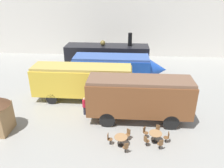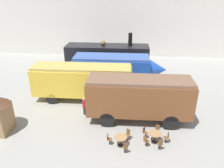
# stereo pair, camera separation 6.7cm
# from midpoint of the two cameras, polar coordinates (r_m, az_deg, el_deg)

# --- Properties ---
(ground_plane) EXTENTS (80.00, 80.00, 0.00)m
(ground_plane) POSITION_cam_midpoint_polar(r_m,az_deg,el_deg) (20.29, -0.29, -5.28)
(ground_plane) COLOR gray
(backdrop_wall) EXTENTS (44.00, 0.15, 9.00)m
(backdrop_wall) POSITION_cam_midpoint_polar(r_m,az_deg,el_deg) (33.73, 1.89, 14.85)
(backdrop_wall) COLOR silver
(backdrop_wall) RESTS_ON ground_plane
(steam_locomotive) EXTENTS (10.17, 2.71, 4.91)m
(steam_locomotive) POSITION_cam_midpoint_polar(r_m,az_deg,el_deg) (27.47, -1.15, 7.39)
(steam_locomotive) COLOR black
(steam_locomotive) RESTS_ON ground_plane
(streamlined_locomotive) EXTENTS (10.03, 2.79, 3.15)m
(streamlined_locomotive) POSITION_cam_midpoint_polar(r_m,az_deg,el_deg) (23.90, 1.54, 4.27)
(streamlined_locomotive) COLOR blue
(streamlined_locomotive) RESTS_ON ground_plane
(passenger_coach_vintage) EXTENTS (9.11, 2.41, 3.39)m
(passenger_coach_vintage) POSITION_cam_midpoint_polar(r_m,az_deg,el_deg) (20.47, -7.66, 1.04)
(passenger_coach_vintage) COLOR gold
(passenger_coach_vintage) RESTS_ON ground_plane
(passenger_coach_wooden) EXTENTS (8.05, 2.43, 3.66)m
(passenger_coach_wooden) POSITION_cam_midpoint_polar(r_m,az_deg,el_deg) (17.08, 7.20, -3.13)
(passenger_coach_wooden) COLOR brown
(passenger_coach_wooden) RESTS_ON ground_plane
(cafe_table_near) EXTENTS (0.89, 0.89, 0.73)m
(cafe_table_near) POSITION_cam_midpoint_polar(r_m,az_deg,el_deg) (15.19, 2.38, -14.10)
(cafe_table_near) COLOR black
(cafe_table_near) RESTS_ON ground_plane
(cafe_table_mid) EXTENTS (0.89, 0.89, 0.78)m
(cafe_table_mid) POSITION_cam_midpoint_polar(r_m,az_deg,el_deg) (15.72, 11.30, -12.94)
(cafe_table_mid) COLOR black
(cafe_table_mid) RESTS_ON ground_plane
(cafe_chair_0) EXTENTS (0.40, 0.40, 0.87)m
(cafe_chair_0) POSITION_cam_midpoint_polar(r_m,az_deg,el_deg) (15.76, 4.22, -12.85)
(cafe_chair_0) COLOR black
(cafe_chair_0) RESTS_ON ground_plane
(cafe_chair_1) EXTENTS (0.37, 0.36, 0.87)m
(cafe_chair_1) POSITION_cam_midpoint_polar(r_m,az_deg,el_deg) (15.33, -0.74, -14.01)
(cafe_chair_1) COLOR black
(cafe_chair_1) RESTS_ON ground_plane
(cafe_chair_2) EXTENTS (0.38, 0.40, 0.87)m
(cafe_chair_2) POSITION_cam_midpoint_polar(r_m,az_deg,el_deg) (14.66, 3.66, -16.15)
(cafe_chair_2) COLOR black
(cafe_chair_2) RESTS_ON ground_plane
(cafe_chair_3) EXTENTS (0.40, 0.40, 0.87)m
(cafe_chair_3) POSITION_cam_midpoint_polar(r_m,az_deg,el_deg) (16.09, 8.68, -12.22)
(cafe_chair_3) COLOR black
(cafe_chair_3) RESTS_ON ground_plane
(cafe_chair_4) EXTENTS (0.40, 0.40, 0.87)m
(cafe_chair_4) POSITION_cam_midpoint_polar(r_m,az_deg,el_deg) (15.33, 8.94, -14.36)
(cafe_chair_4) COLOR black
(cafe_chair_4) RESTS_ON ground_plane
(cafe_chair_5) EXTENTS (0.37, 0.39, 0.87)m
(cafe_chair_5) POSITION_cam_midpoint_polar(r_m,az_deg,el_deg) (15.22, 12.59, -15.04)
(cafe_chair_5) COLOR black
(cafe_chair_5) RESTS_ON ground_plane
(cafe_chair_6) EXTENTS (0.36, 0.36, 0.87)m
(cafe_chair_6) POSITION_cam_midpoint_polar(r_m,az_deg,el_deg) (15.92, 14.28, -13.24)
(cafe_chair_6) COLOR black
(cafe_chair_6) RESTS_ON ground_plane
(cafe_chair_7) EXTENTS (0.37, 0.39, 0.87)m
(cafe_chair_7) POSITION_cam_midpoint_polar(r_m,az_deg,el_deg) (16.44, 11.86, -11.61)
(cafe_chair_7) COLOR black
(cafe_chair_7) RESTS_ON ground_plane
(visitor_person) EXTENTS (0.34, 0.34, 1.58)m
(visitor_person) POSITION_cam_midpoint_polar(r_m,az_deg,el_deg) (18.50, -7.13, -5.58)
(visitor_person) COLOR #262633
(visitor_person) RESTS_ON ground_plane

